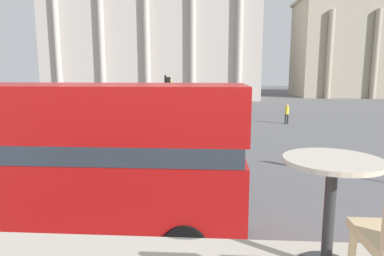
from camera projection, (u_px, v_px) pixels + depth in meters
name	position (u px, v px, depth m)	size (l,w,h in m)	color
double_decker_bus	(37.00, 154.00, 8.81)	(10.65, 2.68, 4.08)	black
cafe_dining_table	(331.00, 189.00, 2.12)	(0.60, 0.60, 0.73)	#2D2D30
plaza_building_left	(156.00, 22.00, 56.35)	(33.62, 16.69, 24.57)	#BCB2A8
traffic_light_mid	(167.00, 101.00, 19.50)	(0.42, 0.24, 4.15)	black
car_white	(174.00, 110.00, 32.51)	(4.20, 1.93, 1.35)	black
pedestrian_yellow	(287.00, 112.00, 28.54)	(0.32, 0.32, 1.68)	#282B33
pedestrian_white	(106.00, 116.00, 25.88)	(0.32, 0.32, 1.73)	#282B33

